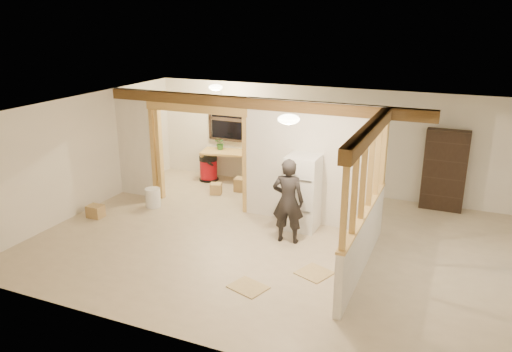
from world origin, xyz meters
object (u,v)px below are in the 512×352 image
at_px(shop_vac, 209,168).
at_px(bookshelf, 445,170).
at_px(refrigerator, 303,193).
at_px(woman, 288,201).
at_px(work_table, 227,166).

height_order(shop_vac, bookshelf, bookshelf).
height_order(refrigerator, bookshelf, bookshelf).
bearing_deg(shop_vac, woman, -40.18).
xyz_separation_m(shop_vac, bookshelf, (5.64, 0.27, 0.56)).
distance_m(woman, bookshelf, 3.85).
bearing_deg(shop_vac, refrigerator, -31.29).
bearing_deg(woman, shop_vac, -47.68).
bearing_deg(shop_vac, work_table, 14.30).
bearing_deg(work_table, bookshelf, -8.32).
distance_m(refrigerator, work_table, 3.39).
relative_size(woman, shop_vac, 2.46).
distance_m(work_table, bookshelf, 5.19).
relative_size(refrigerator, shop_vac, 2.28).
relative_size(shop_vac, bookshelf, 0.37).
height_order(refrigerator, shop_vac, refrigerator).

